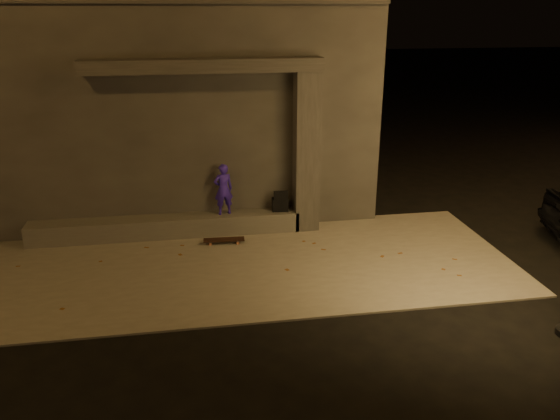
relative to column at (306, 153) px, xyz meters
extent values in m
plane|color=black|center=(-1.70, -3.75, -1.84)|extent=(120.00, 120.00, 0.00)
cube|color=slate|center=(-1.70, -1.75, -1.82)|extent=(11.00, 4.40, 0.04)
cube|color=#373432|center=(-2.70, 2.75, 0.76)|extent=(9.00, 5.00, 5.20)
cube|color=#57554F|center=(-3.20, 0.00, -1.58)|extent=(6.00, 0.55, 0.45)
cube|color=#373432|center=(0.00, 0.00, 0.00)|extent=(0.55, 0.55, 3.60)
cube|color=#373432|center=(-2.20, 0.05, 1.94)|extent=(5.00, 0.70, 0.28)
imported|color=#311CB8|center=(-1.89, 0.00, -0.76)|extent=(0.47, 0.35, 1.17)
cube|color=black|center=(-0.60, 0.00, -1.20)|extent=(0.37, 0.25, 0.30)
cube|color=black|center=(-0.60, 0.00, -0.95)|extent=(0.32, 0.06, 0.21)
cube|color=black|center=(-1.95, -0.65, -1.71)|extent=(0.90, 0.27, 0.02)
cylinder|color=#AE6745|center=(-1.65, -0.58, -1.77)|extent=(0.06, 0.04, 0.06)
cylinder|color=#AE6745|center=(-1.66, -0.75, -1.77)|extent=(0.06, 0.04, 0.06)
cylinder|color=#AE6745|center=(-2.25, -0.55, -1.77)|extent=(0.06, 0.04, 0.06)
cylinder|color=#AE6745|center=(-2.25, -0.72, -1.77)|extent=(0.06, 0.04, 0.06)
cube|color=#99999E|center=(-1.66, -0.66, -1.73)|extent=(0.07, 0.19, 0.02)
cube|color=#99999E|center=(-2.25, -0.64, -1.73)|extent=(0.07, 0.19, 0.02)
camera|label=1|loc=(-2.52, -11.67, 3.06)|focal=35.00mm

